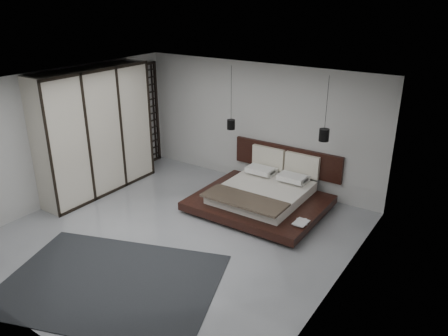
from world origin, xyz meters
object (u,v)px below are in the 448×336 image
Objects in this scene: pendant_left at (231,124)px; wardrobe at (95,132)px; lattice_screen at (146,115)px; bed at (263,195)px; rug at (111,283)px; pendant_right at (324,135)px.

wardrobe is (-2.42, -1.70, -0.15)m from pendant_left.
bed is at bearing -8.13° from lattice_screen.
pendant_left reaches higher than bed.
pendant_left is 4.30m from rug.
rug is at bearing -39.43° from wardrobe.
lattice_screen is 1.89× the size of pendant_left.
pendant_left is (-1.06, 0.39, 1.26)m from bed.
wardrobe is 0.86× the size of rug.
pendant_right is (4.80, -0.15, 0.37)m from lattice_screen.
lattice_screen is at bearing 171.87° from bed.
pendant_left is at bearing 35.11° from wardrobe.
pendant_left is (2.67, -0.15, 0.24)m from lattice_screen.
pendant_left reaches higher than lattice_screen.
lattice_screen is 0.92× the size of wardrobe.
pendant_left is at bearing -3.12° from lattice_screen.
rug is at bearing -53.69° from lattice_screen.
bed is 3.89m from wardrobe.
pendant_left is at bearing 95.36° from rug.
rug is (3.05, -4.15, -1.29)m from lattice_screen.
lattice_screen is at bearing 176.88° from pendant_left.
lattice_screen is 1.01× the size of bed.
pendant_right is at bearing 66.40° from rug.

